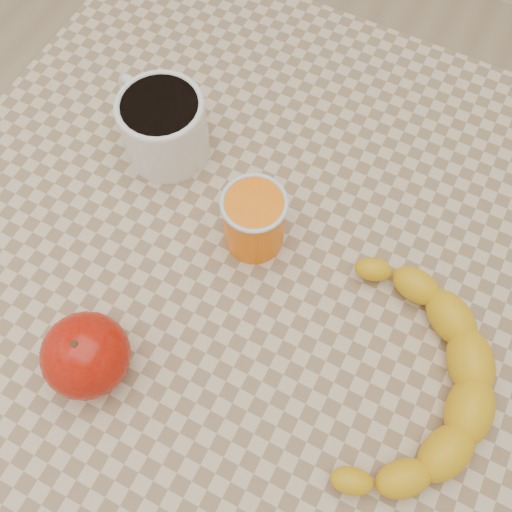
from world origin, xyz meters
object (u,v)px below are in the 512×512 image
at_px(table, 256,292).
at_px(orange_juice_glass, 254,220).
at_px(apple, 86,355).
at_px(banana, 408,380).
at_px(coffee_mug, 162,124).

height_order(table, orange_juice_glass, orange_juice_glass).
relative_size(apple, banana, 0.37).
xyz_separation_m(apple, banana, (0.29, 0.12, -0.02)).
bearing_deg(orange_juice_glass, banana, -20.84).
bearing_deg(table, apple, -117.93).
xyz_separation_m(coffee_mug, banana, (0.36, -0.14, -0.02)).
bearing_deg(banana, apple, -163.54).
relative_size(orange_juice_glass, banana, 0.27).
distance_m(coffee_mug, orange_juice_glass, 0.16).
relative_size(orange_juice_glass, apple, 0.72).
xyz_separation_m(table, orange_juice_glass, (-0.02, 0.03, 0.13)).
height_order(orange_juice_glass, apple, orange_juice_glass).
distance_m(apple, banana, 0.31).
bearing_deg(apple, table, 62.07).
height_order(apple, banana, apple).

